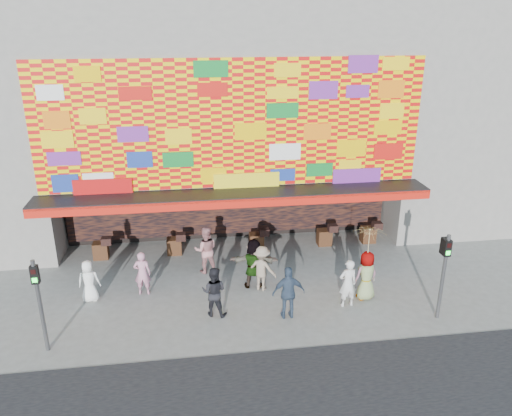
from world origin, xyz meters
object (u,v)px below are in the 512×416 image
object	(u,v)px
signal_left	(39,296)
ped_g	(366,276)
ped_f	(254,263)
ped_i	(206,250)
signal_right	(444,268)
ped_d	(262,268)
ped_e	(289,293)
ped_b	(142,273)
ped_c	(214,292)
ped_h	(348,283)
parasol	(369,242)
ped_a	(89,281)

from	to	relation	value
signal_left	ped_g	world-z (taller)	signal_left
ped_f	ped_i	distance (m)	2.19
signal_right	ped_d	bearing A→B (deg)	154.19
ped_e	ped_f	size ratio (longest dim) A/B	0.97
ped_e	ped_g	distance (m)	3.04
ped_i	ped_b	bearing A→B (deg)	31.24
ped_b	ped_c	size ratio (longest dim) A/B	0.95
ped_h	parasol	size ratio (longest dim) A/B	0.89
signal_left	ped_h	bearing A→B (deg)	6.74
signal_left	ped_d	distance (m)	7.46
signal_right	ped_f	size ratio (longest dim) A/B	1.57
ped_d	ped_h	distance (m)	3.13
signal_left	parasol	bearing A→B (deg)	8.30
ped_h	ped_i	distance (m)	5.65
ped_e	ped_h	xyz separation A→B (m)	(2.15, 0.41, -0.05)
ped_g	ped_f	bearing A→B (deg)	-33.68
ped_b	parasol	world-z (taller)	parasol
signal_left	ped_f	bearing A→B (deg)	23.53
ped_f	ped_i	bearing A→B (deg)	-30.13
ped_f	ped_i	xyz separation A→B (m)	(-1.68, 1.41, -0.01)
ped_h	ped_e	bearing A→B (deg)	2.69
ped_a	parasol	distance (m)	9.78
ped_i	ped_f	bearing A→B (deg)	140.95
ped_i	parasol	bearing A→B (deg)	154.03
ped_c	ped_d	bearing A→B (deg)	-123.20
ped_e	parasol	distance (m)	3.30
ped_b	ped_f	xyz separation A→B (m)	(4.00, -0.06, 0.13)
signal_right	ped_a	bearing A→B (deg)	166.73
ped_b	ped_d	world-z (taller)	ped_d
ped_b	ped_f	bearing A→B (deg)	-176.44
ped_d	ped_e	distance (m)	2.03
ped_a	ped_h	distance (m)	8.96
ped_a	ped_c	world-z (taller)	ped_c
ped_a	ped_i	world-z (taller)	ped_i
ped_a	ped_b	size ratio (longest dim) A/B	0.93
ped_c	parasol	bearing A→B (deg)	-158.31
ped_g	ped_i	world-z (taller)	ped_i
ped_c	ped_h	world-z (taller)	ped_h
signal_right	ped_d	size ratio (longest dim) A/B	1.75
ped_f	ped_h	world-z (taller)	ped_f
ped_d	ped_h	bearing A→B (deg)	-179.24
ped_c	signal_left	bearing A→B (deg)	32.09
ped_d	ped_g	bearing A→B (deg)	-168.13
ped_d	ped_g	distance (m)	3.71
ped_a	ped_e	bearing A→B (deg)	162.40
ped_a	ped_c	xyz separation A→B (m)	(4.25, -1.50, 0.10)
signal_right	ped_i	world-z (taller)	signal_right
ped_d	signal_right	bearing A→B (deg)	-176.03
ped_a	parasol	size ratio (longest dim) A/B	0.78
ped_a	ped_g	xyz separation A→B (m)	(9.60, -1.21, 0.13)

